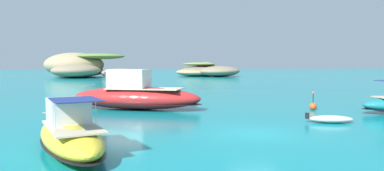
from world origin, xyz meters
name	(u,v)px	position (x,y,z in m)	size (l,w,h in m)	color
ground_plane	(256,133)	(0.00, 0.00, 0.00)	(400.00, 400.00, 0.00)	#0F7F89
islet_large	(81,67)	(-15.24, 77.87, 2.65)	(27.20, 24.86, 6.36)	#84755B
islet_small	(205,71)	(17.89, 77.06, 1.49)	(20.32, 18.92, 3.96)	#84755B
motorboat_yellow	(70,134)	(-8.79, -1.72, 0.72)	(4.12, 7.48, 2.25)	yellow
motorboat_red	(135,96)	(-5.41, 10.93, 1.04)	(10.89, 7.27, 3.10)	red
dinghy_tender	(331,119)	(5.69, 2.03, 0.22)	(2.87, 1.83, 0.58)	#B2B2B2
channel_buoy	(313,106)	(7.85, 7.39, 0.34)	(0.56, 0.56, 1.48)	#E54C19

